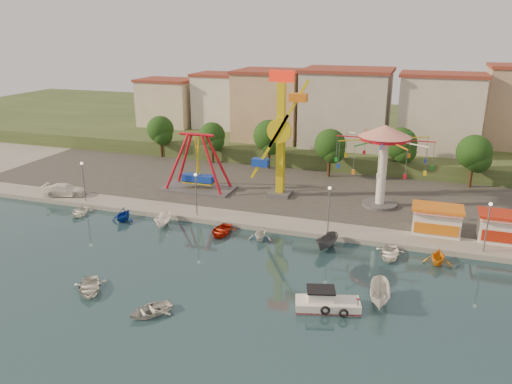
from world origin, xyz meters
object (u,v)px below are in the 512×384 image
at_px(kamikaze_tower, 282,138).
at_px(skiff, 380,294).
at_px(wave_swinger, 384,148).
at_px(van, 65,190).
at_px(pirate_ship_ride, 198,163).
at_px(cabin_motorboat, 326,303).
at_px(rowboat_a, 89,287).

distance_m(kamikaze_tower, skiff, 28.50).
bearing_deg(skiff, kamikaze_tower, 118.58).
bearing_deg(wave_swinger, kamikaze_tower, -178.83).
bearing_deg(skiff, van, 157.26).
distance_m(pirate_ship_ride, kamikaze_tower, 12.52).
bearing_deg(kamikaze_tower, cabin_motorboat, -66.22).
distance_m(skiff, van, 45.00).
distance_m(pirate_ship_ride, skiff, 34.94).
relative_size(pirate_ship_ride, rowboat_a, 2.49).
relative_size(kamikaze_tower, skiff, 3.62).
bearing_deg(van, kamikaze_tower, -89.82).
height_order(pirate_ship_ride, van, pirate_ship_ride).
bearing_deg(skiff, rowboat_a, -170.90).
bearing_deg(van, skiff, -125.87).
distance_m(rowboat_a, van, 27.05).
xyz_separation_m(rowboat_a, van, (-18.34, 19.86, 0.99)).
relative_size(cabin_motorboat, van, 1.01).
relative_size(wave_swinger, skiff, 2.54).
bearing_deg(skiff, pirate_ship_ride, 135.84).
bearing_deg(cabin_motorboat, pirate_ship_ride, 117.68).
height_order(kamikaze_tower, cabin_motorboat, kamikaze_tower).
relative_size(pirate_ship_ride, wave_swinger, 0.86).
bearing_deg(skiff, wave_swinger, 90.59).
distance_m(pirate_ship_ride, rowboat_a, 28.50).
height_order(pirate_ship_ride, cabin_motorboat, pirate_ship_ride).
height_order(kamikaze_tower, van, kamikaze_tower).
distance_m(pirate_ship_ride, van, 18.15).
distance_m(wave_swinger, skiff, 24.35).
bearing_deg(rowboat_a, skiff, -18.78).
relative_size(skiff, van, 0.82).
xyz_separation_m(rowboat_a, skiff, (24.53, 6.19, 0.47)).
xyz_separation_m(kamikaze_tower, wave_swinger, (12.92, 0.26, -0.35)).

